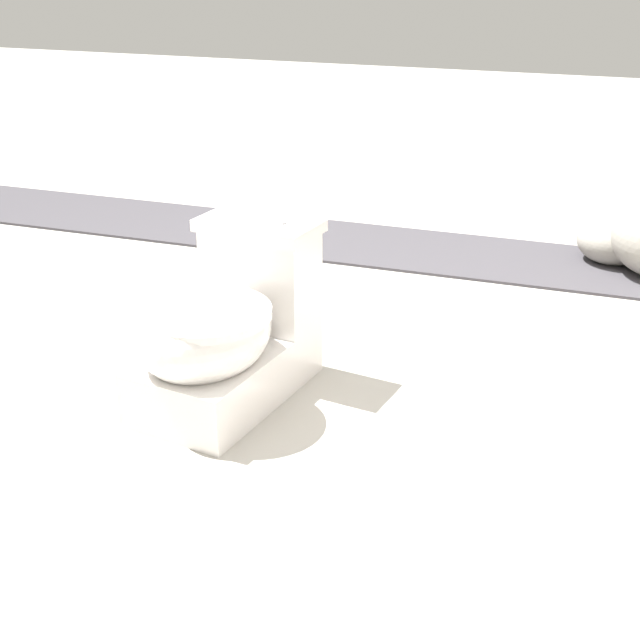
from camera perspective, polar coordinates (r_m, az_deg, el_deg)
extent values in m
plane|color=#B7B2A8|center=(2.78, -2.13, -4.37)|extent=(14.00, 14.00, 0.00)
cube|color=#423F44|center=(3.92, 12.25, 3.72)|extent=(0.56, 8.00, 0.01)
cube|color=white|center=(2.71, -6.01, -3.32)|extent=(0.64, 0.43, 0.17)
ellipsoid|color=white|center=(2.56, -7.41, -0.70)|extent=(0.49, 0.42, 0.28)
cylinder|color=white|center=(2.53, -7.48, 0.45)|extent=(0.44, 0.44, 0.03)
cube|color=white|center=(2.77, -3.83, 2.75)|extent=(0.23, 0.36, 0.30)
cube|color=white|center=(2.72, -3.92, 6.06)|extent=(0.26, 0.39, 0.04)
cylinder|color=silver|center=(2.67, -2.46, 6.32)|extent=(0.02, 0.02, 0.01)
ellipsoid|color=gray|center=(3.99, 18.30, 4.84)|extent=(0.37, 0.38, 0.20)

